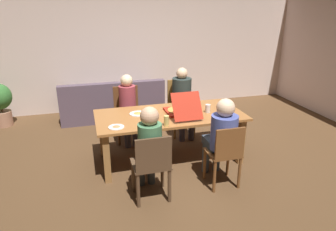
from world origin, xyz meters
TOP-DOWN VIEW (x-y plane):
  - ground_plane at (0.00, 0.00)m, footprint 20.00×20.00m
  - back_wall at (0.00, 2.71)m, footprint 7.40×0.12m
  - dining_table at (0.00, 0.00)m, footprint 2.14×1.00m
  - chair_0 at (0.47, -0.92)m, footprint 0.40×0.38m
  - person_0 at (0.47, -0.78)m, footprint 0.34×0.56m
  - chair_1 at (-0.49, -0.95)m, footprint 0.44×0.40m
  - person_1 at (-0.49, -0.81)m, footprint 0.28×0.48m
  - chair_2 at (0.47, 0.97)m, footprint 0.42×0.45m
  - person_2 at (0.47, 0.82)m, footprint 0.33×0.53m
  - chair_3 at (-0.49, 0.97)m, footprint 0.45×0.46m
  - person_3 at (-0.49, 0.81)m, footprint 0.28×0.50m
  - pizza_box_0 at (0.16, -0.02)m, footprint 0.41×0.65m
  - plate_0 at (-0.45, 0.12)m, footprint 0.25×0.25m
  - plate_1 at (-0.81, -0.30)m, footprint 0.21×0.21m
  - drinking_glass_0 at (-0.17, -0.42)m, footprint 0.07×0.07m
  - drinking_glass_1 at (0.68, -0.27)m, footprint 0.07×0.07m
  - drinking_glass_2 at (0.46, 0.21)m, footprint 0.06×0.06m
  - drinking_glass_3 at (0.56, -0.08)m, footprint 0.08×0.08m
  - couch at (-0.64, 2.09)m, footprint 2.05×0.86m
  - potted_plant at (-2.74, 2.17)m, footprint 0.45×0.45m

SIDE VIEW (x-z plane):
  - ground_plane at x=0.00m, z-range 0.00..0.00m
  - couch at x=-0.64m, z-range -0.12..0.68m
  - chair_1 at x=-0.49m, z-range 0.04..0.91m
  - potted_plant at x=-2.74m, z-range 0.07..0.90m
  - chair_0 at x=0.47m, z-range 0.05..0.91m
  - chair_3 at x=-0.49m, z-range 0.04..0.95m
  - chair_2 at x=0.47m, z-range 0.04..1.00m
  - dining_table at x=0.00m, z-range 0.27..1.00m
  - person_3 at x=-0.49m, z-range 0.09..1.25m
  - person_1 at x=-0.49m, z-range 0.10..1.27m
  - person_0 at x=0.47m, z-range 0.11..1.28m
  - person_2 at x=0.47m, z-range 0.10..1.32m
  - plate_1 at x=-0.81m, z-range 0.73..0.75m
  - plate_0 at x=-0.45m, z-range 0.73..0.75m
  - pizza_box_0 at x=0.16m, z-range 0.60..0.97m
  - drinking_glass_3 at x=0.56m, z-range 0.73..0.85m
  - drinking_glass_1 at x=0.68m, z-range 0.73..0.86m
  - drinking_glass_0 at x=-0.17m, z-range 0.73..0.87m
  - drinking_glass_2 at x=0.46m, z-range 0.73..0.88m
  - back_wall at x=0.00m, z-range 0.00..2.74m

